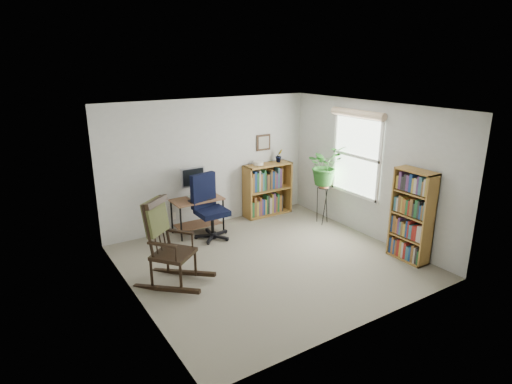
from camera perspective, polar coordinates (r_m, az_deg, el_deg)
floor at (r=6.85m, az=1.82°, el=-9.26°), size 4.20×4.00×0.00m
ceiling at (r=6.16m, az=2.04°, el=11.11°), size 4.20×4.00×0.00m
wall_back at (r=8.08m, az=-6.12°, el=3.88°), size 4.20×0.00×2.40m
wall_front at (r=4.98m, az=15.05°, el=-5.31°), size 4.20×0.00×2.40m
wall_left at (r=5.56m, az=-16.29°, el=-3.04°), size 0.00×4.00×2.40m
wall_right at (r=7.75m, az=14.87°, el=2.80°), size 0.00×4.00×2.40m
window at (r=7.87m, az=13.20°, el=4.66°), size 0.12×1.20×1.50m
desk at (r=7.89m, az=-7.78°, el=-3.15°), size 0.91×0.50×0.65m
monitor at (r=7.83m, az=-8.40°, el=1.32°), size 0.46×0.16×0.56m
keyboard at (r=7.68m, az=-7.51°, el=-1.05°), size 0.40×0.15×0.02m
office_chair at (r=7.52m, az=-5.90°, el=-2.02°), size 0.76×0.76×1.17m
rocking_chair at (r=6.08m, az=-11.02°, el=-6.62°), size 1.19×1.26×1.26m
low_bookshelf at (r=8.68m, az=1.55°, el=0.35°), size 1.01×0.34×1.06m
tall_bookshelf at (r=7.08m, az=20.06°, el=-3.00°), size 0.28×0.64×1.47m
plant_stand at (r=8.33m, az=8.91°, el=-1.38°), size 0.31×0.31×0.85m
spider_plant at (r=8.05m, az=9.27°, el=6.01°), size 1.69×1.88×1.46m
potted_plant_small at (r=8.69m, az=3.08°, el=4.35°), size 0.13×0.24×0.11m
framed_picture at (r=8.57m, az=1.04°, el=6.61°), size 0.32×0.04×0.32m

